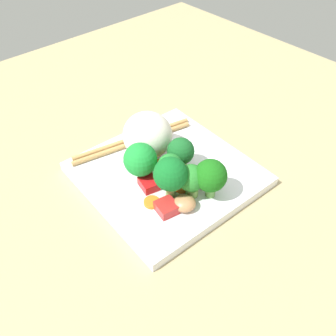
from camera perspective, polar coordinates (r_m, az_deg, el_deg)
name	(u,v)px	position (r cm, az deg, el deg)	size (l,w,h in cm)	color
ground_plane	(167,182)	(60.71, -0.17, -2.07)	(110.00, 110.00, 2.00)	tan
square_plate	(167,174)	(59.48, -0.17, -0.88)	(24.34, 24.34, 1.51)	white
rice_mound	(148,135)	(59.79, -3.10, 4.99)	(7.92, 7.82, 7.44)	white
broccoli_floret_0	(171,175)	(51.41, 0.39, -1.04)	(4.81, 4.81, 7.33)	#75A24F
broccoli_floret_1	(181,152)	(57.26, 1.93, 2.42)	(4.21, 4.21, 5.61)	#83BD5B
broccoli_floret_2	(211,176)	(52.71, 6.44, -1.24)	(4.71, 4.71, 6.44)	#639C47
broccoli_floret_3	(170,167)	(54.62, 0.29, 0.12)	(3.74, 3.74, 5.50)	#5B983A
broccoli_floret_4	(191,179)	(53.03, 3.52, -1.71)	(3.94, 3.94, 5.60)	#73A047
broccoli_floret_5	(140,160)	(55.31, -4.19, 1.22)	(5.03, 5.03, 6.43)	#7AC051
carrot_slice_0	(165,165)	(59.32, -0.40, 0.48)	(3.07, 3.07, 0.77)	orange
carrot_slice_1	(202,181)	(57.19, 5.09, -1.90)	(2.98, 2.98, 0.50)	orange
carrot_slice_2	(152,202)	(54.02, -2.45, -5.19)	(2.34, 2.34, 0.48)	orange
carrot_slice_3	(181,175)	(57.91, 2.03, -1.01)	(2.40, 2.40, 0.52)	orange
carrot_slice_4	(183,186)	(56.07, 2.20, -2.71)	(2.52, 2.52, 0.72)	orange
pepper_chunk_0	(149,184)	(55.96, -2.92, -2.37)	(2.94, 2.41, 1.39)	red
pepper_chunk_1	(167,207)	(52.67, -0.21, -5.97)	(2.74, 2.85, 1.46)	red
chicken_piece_0	(184,203)	(52.90, 2.49, -5.36)	(3.24, 3.01, 1.94)	tan
chopstick_pair	(134,140)	(64.25, -5.11, 4.22)	(6.36, 21.37, 0.83)	tan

